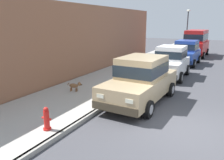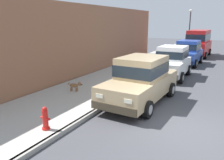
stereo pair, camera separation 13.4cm
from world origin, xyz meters
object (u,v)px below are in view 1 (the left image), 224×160
(car_blue_hatchback, at_px, (186,52))
(car_red_van, at_px, (196,42))
(car_tan_sedan, at_px, (141,79))
(dog_brown, at_px, (75,85))
(fire_hydrant, at_px, (47,119))
(car_white_hatchback, at_px, (171,61))
(street_lamp, at_px, (187,25))

(car_blue_hatchback, distance_m, car_red_van, 5.10)
(car_tan_sedan, height_order, car_red_van, car_red_van)
(dog_brown, relative_size, fire_hydrant, 1.03)
(car_red_van, bearing_deg, car_white_hatchback, -90.14)
(car_white_hatchback, xyz_separation_m, car_red_van, (0.02, 10.02, 0.42))
(car_white_hatchback, relative_size, car_red_van, 0.77)
(car_tan_sedan, relative_size, fire_hydrant, 6.44)
(car_red_van, height_order, dog_brown, car_red_van)
(fire_hydrant, height_order, street_lamp, street_lamp)
(car_tan_sedan, distance_m, car_red_van, 15.14)
(car_tan_sedan, bearing_deg, dog_brown, -171.51)
(car_white_hatchback, xyz_separation_m, dog_brown, (-3.07, -5.58, -0.55))
(dog_brown, bearing_deg, car_blue_hatchback, 73.64)
(car_blue_hatchback, bearing_deg, car_tan_sedan, -90.01)
(car_tan_sedan, distance_m, car_blue_hatchback, 10.05)
(car_red_van, bearing_deg, dog_brown, -101.21)
(car_tan_sedan, height_order, car_blue_hatchback, car_tan_sedan)
(car_white_hatchback, distance_m, car_red_van, 10.03)
(car_red_van, distance_m, street_lamp, 3.16)
(car_white_hatchback, relative_size, car_blue_hatchback, 0.99)
(car_white_hatchback, relative_size, fire_hydrant, 5.27)
(car_red_van, height_order, fire_hydrant, car_red_van)
(car_blue_hatchback, distance_m, street_lamp, 7.86)
(car_red_van, distance_m, dog_brown, 15.93)
(car_red_van, relative_size, street_lamp, 1.12)
(car_white_hatchback, height_order, street_lamp, street_lamp)
(car_blue_hatchback, distance_m, fire_hydrant, 14.19)
(car_white_hatchback, relative_size, street_lamp, 0.86)
(car_tan_sedan, relative_size, street_lamp, 1.06)
(dog_brown, bearing_deg, car_white_hatchback, 61.20)
(car_red_van, xyz_separation_m, dog_brown, (-3.09, -15.60, -0.97))
(car_white_hatchback, distance_m, car_blue_hatchback, 4.94)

